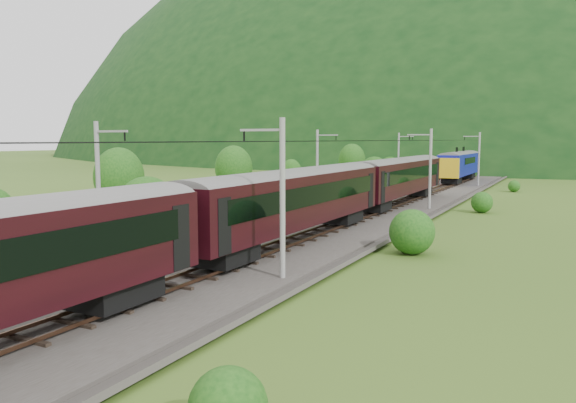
% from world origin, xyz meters
% --- Properties ---
extents(ground, '(600.00, 600.00, 0.00)m').
position_xyz_m(ground, '(0.00, 0.00, 0.00)').
color(ground, '#38561A').
rests_on(ground, ground).
extents(railbed, '(14.00, 220.00, 0.30)m').
position_xyz_m(railbed, '(0.00, 10.00, 0.15)').
color(railbed, '#38332D').
rests_on(railbed, ground).
extents(track_left, '(2.40, 220.00, 0.27)m').
position_xyz_m(track_left, '(-2.40, 10.00, 0.37)').
color(track_left, '#533423').
rests_on(track_left, railbed).
extents(track_right, '(2.40, 220.00, 0.27)m').
position_xyz_m(track_right, '(2.40, 10.00, 0.37)').
color(track_right, '#533423').
rests_on(track_right, railbed).
extents(catenary_left, '(2.54, 192.28, 8.00)m').
position_xyz_m(catenary_left, '(-6.12, 32.00, 4.50)').
color(catenary_left, gray).
rests_on(catenary_left, railbed).
extents(catenary_right, '(2.54, 192.28, 8.00)m').
position_xyz_m(catenary_right, '(6.12, 32.00, 4.50)').
color(catenary_right, gray).
rests_on(catenary_right, railbed).
extents(overhead_wires, '(4.83, 198.00, 0.03)m').
position_xyz_m(overhead_wires, '(0.00, 10.00, 7.10)').
color(overhead_wires, black).
rests_on(overhead_wires, ground).
extents(mountain_main, '(504.00, 360.00, 244.00)m').
position_xyz_m(mountain_main, '(0.00, 260.00, 0.00)').
color(mountain_main, black).
rests_on(mountain_main, ground).
extents(mountain_ridge, '(336.00, 280.00, 132.00)m').
position_xyz_m(mountain_ridge, '(-120.00, 300.00, 0.00)').
color(mountain_ridge, black).
rests_on(mountain_ridge, ground).
extents(train, '(3.31, 133.74, 5.77)m').
position_xyz_m(train, '(2.40, 9.18, 3.87)').
color(train, black).
rests_on(train, ground).
extents(hazard_post_near, '(0.18, 0.18, 1.71)m').
position_xyz_m(hazard_post_near, '(-0.35, 27.64, 1.15)').
color(hazard_post_near, red).
rests_on(hazard_post_near, railbed).
extents(hazard_post_far, '(0.17, 0.17, 1.63)m').
position_xyz_m(hazard_post_far, '(0.61, 64.34, 1.11)').
color(hazard_post_far, red).
rests_on(hazard_post_far, railbed).
extents(signal, '(0.23, 0.23, 2.12)m').
position_xyz_m(signal, '(-4.16, 55.62, 1.55)').
color(signal, black).
rests_on(signal, railbed).
extents(vegetation_left, '(12.75, 143.83, 6.53)m').
position_xyz_m(vegetation_left, '(-14.37, 21.70, 2.72)').
color(vegetation_left, '#164512').
rests_on(vegetation_left, ground).
extents(vegetation_right, '(5.43, 102.20, 3.00)m').
position_xyz_m(vegetation_right, '(11.56, -10.37, 1.28)').
color(vegetation_right, '#164512').
rests_on(vegetation_right, ground).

